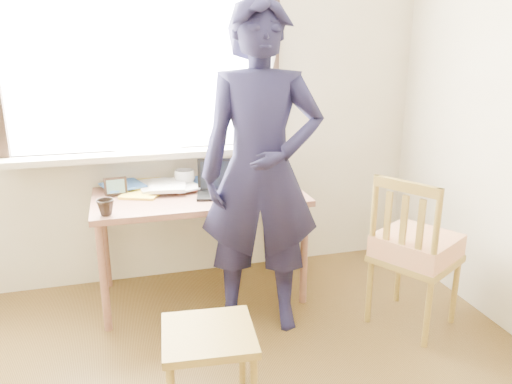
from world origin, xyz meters
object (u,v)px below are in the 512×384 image
object	(u,v)px
laptop	(222,186)
mug_dark	(106,207)
side_chair	(415,249)
desk	(200,205)
person	(261,173)
work_chair	(209,344)
mug_white	(185,178)

from	to	relation	value
laptop	mug_dark	world-z (taller)	laptop
laptop	side_chair	world-z (taller)	side_chair
desk	side_chair	distance (m)	1.35
mug_dark	person	bearing A→B (deg)	-11.20
laptop	person	bearing A→B (deg)	-69.18
mug_dark	person	size ratio (longest dim) A/B	0.05
laptop	work_chair	size ratio (longest dim) A/B	0.81
mug_dark	person	distance (m)	0.90
desk	mug_white	distance (m)	0.26
person	desk	bearing A→B (deg)	138.48
laptop	side_chair	xyz separation A→B (m)	(1.01, -0.66, -0.27)
laptop	person	size ratio (longest dim) A/B	0.19
person	side_chair	bearing A→B (deg)	-3.18
desk	work_chair	bearing A→B (deg)	-97.78
mug_white	person	xyz separation A→B (m)	(0.35, -0.64, 0.18)
mug_white	side_chair	distance (m)	1.54
desk	side_chair	size ratio (longest dim) A/B	1.42
work_chair	side_chair	size ratio (longest dim) A/B	0.47
side_chair	mug_dark	bearing A→B (deg)	165.69
side_chair	desk	bearing A→B (deg)	148.99
side_chair	person	size ratio (longest dim) A/B	0.50
mug_dark	work_chair	size ratio (longest dim) A/B	0.22
laptop	work_chair	bearing A→B (deg)	-105.27
laptop	mug_dark	size ratio (longest dim) A/B	3.63
laptop	side_chair	bearing A→B (deg)	-33.04
mug_white	person	distance (m)	0.75
mug_dark	side_chair	distance (m)	1.80
desk	mug_white	bearing A→B (deg)	106.18
desk	mug_dark	size ratio (longest dim) A/B	13.54
desk	laptop	distance (m)	0.19
mug_dark	side_chair	bearing A→B (deg)	-14.31
mug_dark	mug_white	bearing A→B (deg)	42.73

